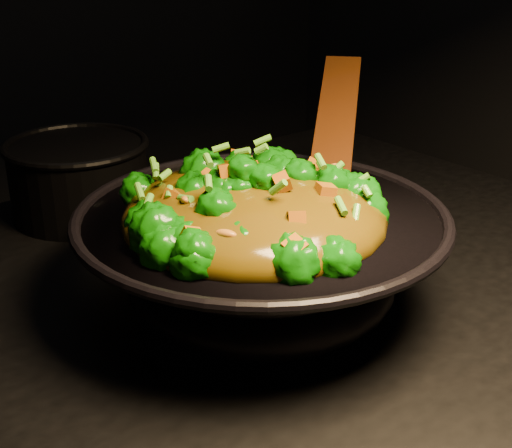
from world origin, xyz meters
TOP-DOWN VIEW (x-y plane):
  - wok at (-0.03, -0.08)m, footprint 0.46×0.46m
  - stir_fry at (-0.04, -0.09)m, footprint 0.38×0.38m
  - spatula at (0.14, -0.02)m, footprint 0.27×0.25m
  - back_pot at (-0.07, 0.32)m, footprint 0.23×0.23m

SIDE VIEW (x-z plane):
  - wok at x=-0.03m, z-range 0.90..1.02m
  - back_pot at x=-0.07m, z-range 0.90..1.02m
  - stir_fry at x=-0.04m, z-range 1.02..1.12m
  - spatula at x=0.14m, z-range 1.01..1.15m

